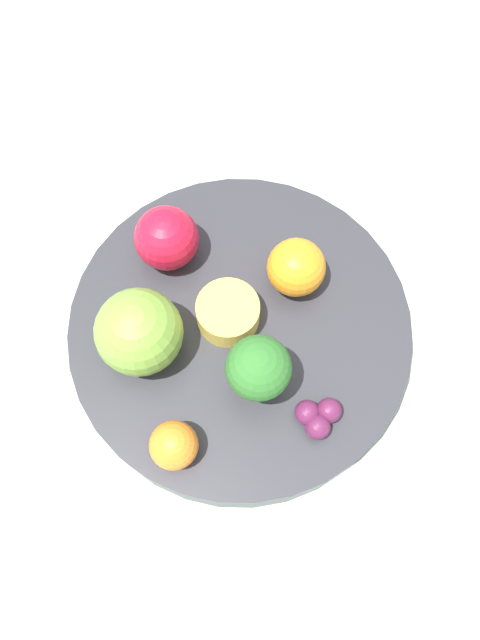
{
  "coord_description": "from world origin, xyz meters",
  "views": [
    {
      "loc": [
        -0.08,
        0.15,
        0.51
      ],
      "look_at": [
        0.0,
        0.0,
        0.07
      ],
      "focal_mm": 35.0,
      "sensor_mm": 36.0,
      "label": 1
    }
  ],
  "objects_px": {
    "small_cup": "(225,317)",
    "broccoli": "(258,369)",
    "apple_green": "(139,332)",
    "orange_front": "(296,268)",
    "grape_cluster": "(318,417)",
    "apple_red": "(167,238)",
    "orange_back": "(174,445)",
    "bowl": "(240,334)"
  },
  "relations": [
    {
      "from": "orange_front",
      "to": "grape_cluster",
      "type": "bearing_deg",
      "value": 126.05
    },
    {
      "from": "broccoli",
      "to": "grape_cluster",
      "type": "bearing_deg",
      "value": 177.45
    },
    {
      "from": "broccoli",
      "to": "apple_red",
      "type": "relative_size",
      "value": 1.26
    },
    {
      "from": "broccoli",
      "to": "apple_green",
      "type": "distance_m",
      "value": 0.09
    },
    {
      "from": "bowl",
      "to": "orange_front",
      "type": "distance_m",
      "value": 0.07
    },
    {
      "from": "bowl",
      "to": "apple_green",
      "type": "bearing_deg",
      "value": 43.17
    },
    {
      "from": "broccoli",
      "to": "small_cup",
      "type": "distance_m",
      "value": 0.06
    },
    {
      "from": "grape_cluster",
      "to": "small_cup",
      "type": "relative_size",
      "value": 0.69
    },
    {
      "from": "apple_green",
      "to": "orange_back",
      "type": "xyz_separation_m",
      "value": [
        -0.06,
        0.05,
        -0.01
      ]
    },
    {
      "from": "apple_red",
      "to": "orange_front",
      "type": "relative_size",
      "value": 1.11
    },
    {
      "from": "broccoli",
      "to": "orange_back",
      "type": "bearing_deg",
      "value": 69.15
    },
    {
      "from": "orange_back",
      "to": "small_cup",
      "type": "xyz_separation_m",
      "value": [
        0.02,
        -0.1,
        -0.01
      ]
    },
    {
      "from": "orange_front",
      "to": "broccoli",
      "type": "bearing_deg",
      "value": 99.94
    },
    {
      "from": "orange_front",
      "to": "small_cup",
      "type": "bearing_deg",
      "value": 63.47
    },
    {
      "from": "apple_red",
      "to": "orange_front",
      "type": "bearing_deg",
      "value": -164.05
    },
    {
      "from": "small_cup",
      "to": "bowl",
      "type": "bearing_deg",
      "value": -158.64
    },
    {
      "from": "apple_green",
      "to": "orange_back",
      "type": "height_order",
      "value": "apple_green"
    },
    {
      "from": "small_cup",
      "to": "broccoli",
      "type": "bearing_deg",
      "value": 145.52
    },
    {
      "from": "broccoli",
      "to": "grape_cluster",
      "type": "xyz_separation_m",
      "value": [
        -0.05,
        0.0,
        -0.03
      ]
    },
    {
      "from": "apple_red",
      "to": "orange_back",
      "type": "relative_size",
      "value": 1.46
    },
    {
      "from": "broccoli",
      "to": "apple_green",
      "type": "bearing_deg",
      "value": 10.34
    },
    {
      "from": "orange_front",
      "to": "orange_back",
      "type": "xyz_separation_m",
      "value": [
        0.01,
        0.16,
        -0.01
      ]
    },
    {
      "from": "apple_red",
      "to": "orange_front",
      "type": "distance_m",
      "value": 0.1
    },
    {
      "from": "apple_red",
      "to": "broccoli",
      "type": "bearing_deg",
      "value": 151.91
    },
    {
      "from": "small_cup",
      "to": "apple_red",
      "type": "bearing_deg",
      "value": -23.51
    },
    {
      "from": "orange_front",
      "to": "orange_back",
      "type": "height_order",
      "value": "orange_front"
    },
    {
      "from": "apple_red",
      "to": "small_cup",
      "type": "bearing_deg",
      "value": 156.49
    },
    {
      "from": "broccoli",
      "to": "apple_red",
      "type": "bearing_deg",
      "value": -28.09
    },
    {
      "from": "apple_green",
      "to": "orange_back",
      "type": "distance_m",
      "value": 0.08
    },
    {
      "from": "orange_back",
      "to": "broccoli",
      "type": "bearing_deg",
      "value": -110.85
    },
    {
      "from": "broccoli",
      "to": "orange_front",
      "type": "height_order",
      "value": "broccoli"
    },
    {
      "from": "broccoli",
      "to": "grape_cluster",
      "type": "relative_size",
      "value": 1.91
    },
    {
      "from": "bowl",
      "to": "apple_green",
      "type": "relative_size",
      "value": 4.16
    },
    {
      "from": "broccoli",
      "to": "orange_front",
      "type": "bearing_deg",
      "value": -80.06
    },
    {
      "from": "grape_cluster",
      "to": "apple_green",
      "type": "bearing_deg",
      "value": 5.69
    },
    {
      "from": "broccoli",
      "to": "apple_green",
      "type": "height_order",
      "value": "same"
    },
    {
      "from": "apple_green",
      "to": "orange_front",
      "type": "distance_m",
      "value": 0.13
    },
    {
      "from": "orange_back",
      "to": "grape_cluster",
      "type": "relative_size",
      "value": 1.04
    },
    {
      "from": "bowl",
      "to": "apple_red",
      "type": "relative_size",
      "value": 5.29
    },
    {
      "from": "bowl",
      "to": "broccoli",
      "type": "relative_size",
      "value": 4.19
    },
    {
      "from": "apple_green",
      "to": "grape_cluster",
      "type": "xyz_separation_m",
      "value": [
        -0.14,
        -0.01,
        -0.02
      ]
    },
    {
      "from": "bowl",
      "to": "apple_green",
      "type": "distance_m",
      "value": 0.09
    }
  ]
}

